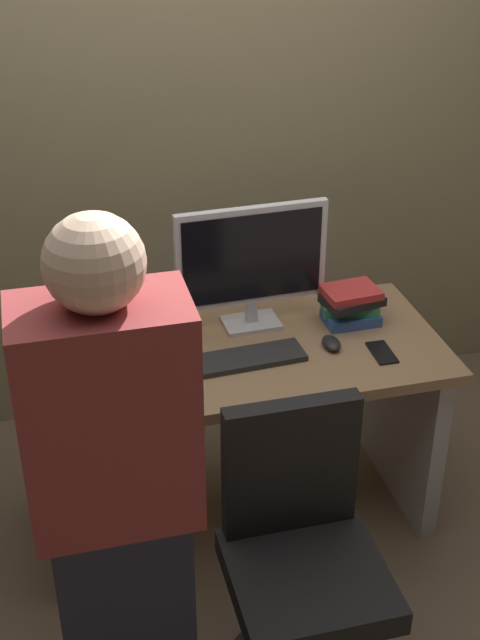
{
  "coord_description": "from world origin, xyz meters",
  "views": [
    {
      "loc": [
        -0.62,
        -2.44,
        2.32
      ],
      "look_at": [
        0.0,
        -0.05,
        0.9
      ],
      "focal_mm": 48.5,
      "sensor_mm": 36.0,
      "label": 1
    }
  ],
  "objects_px": {
    "monitor": "(252,261)",
    "cup_by_monitor": "(104,328)",
    "desk": "(237,406)",
    "keyboard": "(241,359)",
    "book_stack": "(351,304)",
    "person_at_desk": "(118,514)",
    "cell_phone": "(382,353)",
    "cup_near_keyboard": "(97,368)",
    "office_chair": "(301,573)",
    "mouse": "(331,343)"
  },
  "relations": [
    {
      "from": "cell_phone",
      "to": "person_at_desk",
      "type": "bearing_deg",
      "value": -144.49
    },
    {
      "from": "mouse",
      "to": "person_at_desk",
      "type": "bearing_deg",
      "value": -138.0
    },
    {
      "from": "office_chair",
      "to": "cup_by_monitor",
      "type": "height_order",
      "value": "office_chair"
    },
    {
      "from": "monitor",
      "to": "mouse",
      "type": "relative_size",
      "value": 5.41
    },
    {
      "from": "cup_near_keyboard",
      "to": "cup_by_monitor",
      "type": "height_order",
      "value": "cup_near_keyboard"
    },
    {
      "from": "monitor",
      "to": "keyboard",
      "type": "relative_size",
      "value": 1.26
    },
    {
      "from": "desk",
      "to": "monitor",
      "type": "height_order",
      "value": "monitor"
    },
    {
      "from": "office_chair",
      "to": "cup_near_keyboard",
      "type": "bearing_deg",
      "value": 126.22
    },
    {
      "from": "keyboard",
      "to": "cup_near_keyboard",
      "type": "relative_size",
      "value": 4.56
    },
    {
      "from": "person_at_desk",
      "to": "cup_near_keyboard",
      "type": "height_order",
      "value": "person_at_desk"
    },
    {
      "from": "person_at_desk",
      "to": "cup_by_monitor",
      "type": "relative_size",
      "value": 19.83
    },
    {
      "from": "monitor",
      "to": "keyboard",
      "type": "distance_m",
      "value": 0.35
    },
    {
      "from": "mouse",
      "to": "cup_by_monitor",
      "type": "xyz_separation_m",
      "value": [
        -0.75,
        0.26,
        0.02
      ]
    },
    {
      "from": "keyboard",
      "to": "cup_by_monitor",
      "type": "distance_m",
      "value": 0.5
    },
    {
      "from": "cup_by_monitor",
      "to": "cell_phone",
      "type": "height_order",
      "value": "cup_by_monitor"
    },
    {
      "from": "cup_near_keyboard",
      "to": "book_stack",
      "type": "height_order",
      "value": "book_stack"
    },
    {
      "from": "desk",
      "to": "monitor",
      "type": "bearing_deg",
      "value": 59.02
    },
    {
      "from": "monitor",
      "to": "cup_by_monitor",
      "type": "xyz_separation_m",
      "value": [
        -0.52,
        0.04,
        -0.22
      ]
    },
    {
      "from": "monitor",
      "to": "desk",
      "type": "bearing_deg",
      "value": -120.98
    },
    {
      "from": "person_at_desk",
      "to": "monitor",
      "type": "xyz_separation_m",
      "value": [
        0.6,
        0.96,
        0.17
      ]
    },
    {
      "from": "desk",
      "to": "keyboard",
      "type": "height_order",
      "value": "keyboard"
    },
    {
      "from": "monitor",
      "to": "cup_near_keyboard",
      "type": "xyz_separation_m",
      "value": [
        -0.58,
        -0.22,
        -0.21
      ]
    },
    {
      "from": "cup_near_keyboard",
      "to": "book_stack",
      "type": "xyz_separation_m",
      "value": [
        0.93,
        0.16,
        0.02
      ]
    },
    {
      "from": "monitor",
      "to": "mouse",
      "type": "height_order",
      "value": "monitor"
    },
    {
      "from": "person_at_desk",
      "to": "monitor",
      "type": "height_order",
      "value": "person_at_desk"
    },
    {
      "from": "book_stack",
      "to": "office_chair",
      "type": "bearing_deg",
      "value": -118.09
    },
    {
      "from": "cell_phone",
      "to": "book_stack",
      "type": "bearing_deg",
      "value": 98.45
    },
    {
      "from": "keyboard",
      "to": "cell_phone",
      "type": "distance_m",
      "value": 0.48
    },
    {
      "from": "office_chair",
      "to": "monitor",
      "type": "distance_m",
      "value": 1.06
    },
    {
      "from": "mouse",
      "to": "cell_phone",
      "type": "xyz_separation_m",
      "value": [
        0.15,
        -0.08,
        -0.01
      ]
    },
    {
      "from": "desk",
      "to": "cell_phone",
      "type": "height_order",
      "value": "cell_phone"
    },
    {
      "from": "cup_by_monitor",
      "to": "cell_phone",
      "type": "distance_m",
      "value": 0.97
    },
    {
      "from": "desk",
      "to": "cup_near_keyboard",
      "type": "distance_m",
      "value": 0.56
    },
    {
      "from": "cup_by_monitor",
      "to": "book_stack",
      "type": "distance_m",
      "value": 0.88
    },
    {
      "from": "keyboard",
      "to": "book_stack",
      "type": "xyz_separation_m",
      "value": [
        0.45,
        0.16,
        0.06
      ]
    },
    {
      "from": "monitor",
      "to": "cup_near_keyboard",
      "type": "height_order",
      "value": "monitor"
    },
    {
      "from": "cup_by_monitor",
      "to": "person_at_desk",
      "type": "bearing_deg",
      "value": -94.59
    },
    {
      "from": "cup_by_monitor",
      "to": "book_stack",
      "type": "bearing_deg",
      "value": -6.79
    },
    {
      "from": "desk",
      "to": "cup_by_monitor",
      "type": "height_order",
      "value": "cup_by_monitor"
    },
    {
      "from": "cup_near_keyboard",
      "to": "desk",
      "type": "bearing_deg",
      "value": 7.64
    },
    {
      "from": "desk",
      "to": "book_stack",
      "type": "xyz_separation_m",
      "value": [
        0.45,
        0.09,
        0.3
      ]
    },
    {
      "from": "office_chair",
      "to": "book_stack",
      "type": "distance_m",
      "value": 1.01
    },
    {
      "from": "book_stack",
      "to": "cell_phone",
      "type": "bearing_deg",
      "value": -83.0
    },
    {
      "from": "person_at_desk",
      "to": "cell_phone",
      "type": "xyz_separation_m",
      "value": [
        0.98,
        0.67,
        -0.09
      ]
    },
    {
      "from": "monitor",
      "to": "book_stack",
      "type": "relative_size",
      "value": 2.36
    },
    {
      "from": "person_at_desk",
      "to": "cell_phone",
      "type": "distance_m",
      "value": 1.19
    },
    {
      "from": "person_at_desk",
      "to": "monitor",
      "type": "bearing_deg",
      "value": 58.03
    },
    {
      "from": "desk",
      "to": "cup_near_keyboard",
      "type": "relative_size",
      "value": 15.24
    },
    {
      "from": "desk",
      "to": "keyboard",
      "type": "bearing_deg",
      "value": -92.17
    },
    {
      "from": "person_at_desk",
      "to": "monitor",
      "type": "relative_size",
      "value": 3.03
    }
  ]
}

